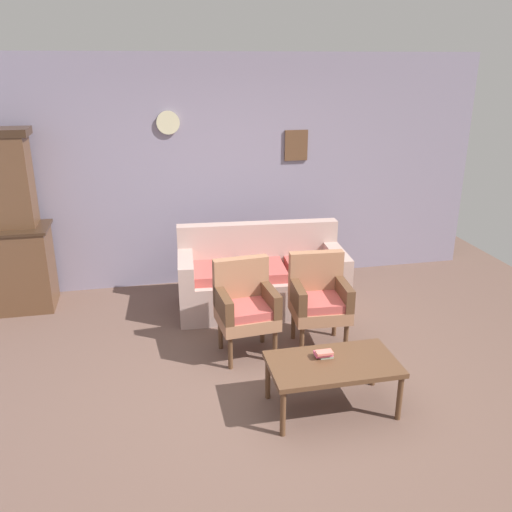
# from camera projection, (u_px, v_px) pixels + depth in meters

# --- Properties ---
(ground_plane) EXTENTS (7.68, 7.68, 0.00)m
(ground_plane) POSITION_uv_depth(u_px,v_px,m) (273.00, 396.00, 4.45)
(ground_plane) COLOR brown
(wall_back_with_decor) EXTENTS (6.40, 0.09, 2.70)m
(wall_back_with_decor) POSITION_uv_depth(u_px,v_px,m) (222.00, 172.00, 6.40)
(wall_back_with_decor) COLOR gray
(wall_back_with_decor) RESTS_ON ground
(floral_couch) EXTENTS (1.86, 0.93, 0.90)m
(floral_couch) POSITION_uv_depth(u_px,v_px,m) (261.00, 279.00, 5.96)
(floral_couch) COLOR tan
(floral_couch) RESTS_ON ground
(armchair_by_doorway) EXTENTS (0.56, 0.53, 0.90)m
(armchair_by_doorway) POSITION_uv_depth(u_px,v_px,m) (245.00, 304.00, 4.96)
(armchair_by_doorway) COLOR #9E6B4C
(armchair_by_doorway) RESTS_ON ground
(armchair_near_cabinet) EXTENTS (0.55, 0.52, 0.90)m
(armchair_near_cabinet) POSITION_uv_depth(u_px,v_px,m) (319.00, 297.00, 5.11)
(armchair_near_cabinet) COLOR #9E6B4C
(armchair_near_cabinet) RESTS_ON ground
(coffee_table) EXTENTS (1.00, 0.56, 0.42)m
(coffee_table) POSITION_uv_depth(u_px,v_px,m) (333.00, 367.00, 4.18)
(coffee_table) COLOR brown
(coffee_table) RESTS_ON ground
(book_stack_on_table) EXTENTS (0.14, 0.11, 0.06)m
(book_stack_on_table) POSITION_uv_depth(u_px,v_px,m) (324.00, 354.00, 4.22)
(book_stack_on_table) COLOR gray
(book_stack_on_table) RESTS_ON coffee_table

